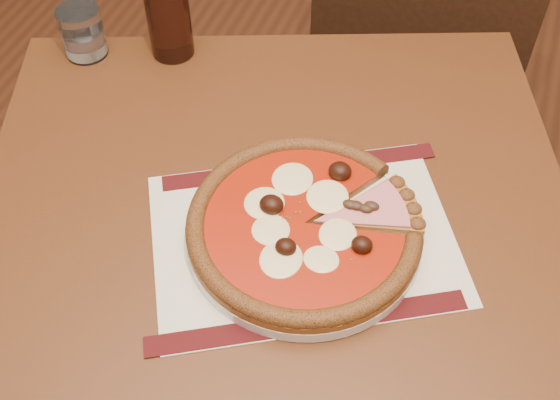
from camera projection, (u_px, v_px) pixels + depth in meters
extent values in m
cube|color=#562B14|center=(275.00, 235.00, 0.93)|extent=(1.03, 1.03, 0.04)
cylinder|color=#562B14|center=(103.00, 209.00, 1.44)|extent=(0.05, 0.05, 0.71)
cylinder|color=#562B14|center=(443.00, 204.00, 1.45)|extent=(0.05, 0.05, 0.71)
cube|color=black|center=(425.00, 51.00, 1.63)|extent=(0.44, 0.44, 0.04)
cylinder|color=black|center=(494.00, 94.00, 1.88)|extent=(0.04, 0.04, 0.42)
cylinder|color=black|center=(362.00, 63.00, 1.96)|extent=(0.04, 0.04, 0.42)
cylinder|color=black|center=(468.00, 193.00, 1.66)|extent=(0.04, 0.04, 0.42)
cylinder|color=black|center=(321.00, 153.00, 1.74)|extent=(0.04, 0.04, 0.42)
cube|color=black|center=(422.00, 9.00, 1.33)|extent=(0.43, 0.05, 0.45)
cube|color=beige|center=(304.00, 238.00, 0.90)|extent=(0.47, 0.43, 0.00)
cylinder|color=white|center=(304.00, 234.00, 0.89)|extent=(0.30, 0.30, 0.02)
cylinder|color=#9D6826|center=(304.00, 227.00, 0.88)|extent=(0.30, 0.30, 0.01)
torus|color=brown|center=(304.00, 224.00, 0.88)|extent=(0.30, 0.30, 0.02)
cylinder|color=#9B1107|center=(304.00, 223.00, 0.88)|extent=(0.25, 0.25, 0.00)
ellipsoid|color=#FFEFAB|center=(327.00, 196.00, 0.90)|extent=(0.05, 0.04, 0.01)
ellipsoid|color=#FFEFAB|center=(292.00, 174.00, 0.92)|extent=(0.05, 0.04, 0.01)
ellipsoid|color=#FFEFAB|center=(271.00, 205.00, 0.89)|extent=(0.05, 0.04, 0.01)
ellipsoid|color=#FFEFAB|center=(242.00, 235.00, 0.86)|extent=(0.05, 0.04, 0.01)
ellipsoid|color=#FFEFAB|center=(286.00, 250.00, 0.85)|extent=(0.05, 0.04, 0.01)
ellipsoid|color=#FFEFAB|center=(328.00, 272.00, 0.83)|extent=(0.05, 0.04, 0.01)
ellipsoid|color=#FFEFAB|center=(342.00, 234.00, 0.86)|extent=(0.05, 0.04, 0.01)
ellipsoid|color=black|center=(328.00, 183.00, 0.90)|extent=(0.03, 0.03, 0.02)
ellipsoid|color=black|center=(243.00, 187.00, 0.89)|extent=(0.03, 0.03, 0.02)
ellipsoid|color=black|center=(281.00, 249.00, 0.83)|extent=(0.03, 0.03, 0.02)
ellipsoid|color=black|center=(371.00, 244.00, 0.84)|extent=(0.03, 0.03, 0.02)
ellipsoid|color=#3A2015|center=(353.00, 217.00, 0.88)|extent=(0.02, 0.01, 0.01)
ellipsoid|color=#3A2015|center=(384.00, 210.00, 0.88)|extent=(0.02, 0.01, 0.01)
ellipsoid|color=#3A2015|center=(352.00, 211.00, 0.88)|extent=(0.02, 0.01, 0.01)
ellipsoid|color=#3A2015|center=(378.00, 199.00, 0.90)|extent=(0.02, 0.01, 0.01)
ellipsoid|color=#3A2015|center=(348.00, 205.00, 0.89)|extent=(0.02, 0.01, 0.01)
cylinder|color=white|center=(82.00, 32.00, 1.11)|extent=(0.07, 0.07, 0.08)
cylinder|color=#33140C|center=(168.00, 10.00, 1.08)|extent=(0.07, 0.07, 0.16)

